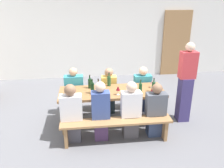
# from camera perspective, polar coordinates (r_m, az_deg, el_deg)

# --- Properties ---
(ground_plane) EXTENTS (24.00, 24.00, 0.00)m
(ground_plane) POSITION_cam_1_polar(r_m,az_deg,el_deg) (5.13, -0.00, -9.39)
(ground_plane) COLOR slate
(back_wall) EXTENTS (14.00, 0.20, 3.20)m
(back_wall) POSITION_cam_1_polar(r_m,az_deg,el_deg) (7.56, -2.92, 13.63)
(back_wall) COLOR silver
(back_wall) RESTS_ON ground
(wooden_door) EXTENTS (0.90, 0.06, 2.10)m
(wooden_door) POSITION_cam_1_polar(r_m,az_deg,el_deg) (8.08, 15.24, 9.46)
(wooden_door) COLOR #9E7247
(wooden_door) RESTS_ON ground
(tasting_table) EXTENTS (2.14, 0.75, 0.75)m
(tasting_table) POSITION_cam_1_polar(r_m,az_deg,el_deg) (4.82, -0.00, -2.54)
(tasting_table) COLOR olive
(tasting_table) RESTS_ON ground
(bench_near) EXTENTS (2.04, 0.30, 0.45)m
(bench_near) POSITION_cam_1_polar(r_m,az_deg,el_deg) (4.37, 1.08, -9.89)
(bench_near) COLOR #9E7247
(bench_near) RESTS_ON ground
(bench_far) EXTENTS (2.04, 0.30, 0.45)m
(bench_far) POSITION_cam_1_polar(r_m,az_deg,el_deg) (5.56, -0.84, -2.67)
(bench_far) COLOR #9E7247
(bench_far) RESTS_ON ground
(wine_bottle_0) EXTENTS (0.07, 0.07, 0.29)m
(wine_bottle_0) POSITION_cam_1_polar(r_m,az_deg,el_deg) (4.78, 10.03, -0.62)
(wine_bottle_0) COLOR #234C2D
(wine_bottle_0) RESTS_ON tasting_table
(wine_bottle_1) EXTENTS (0.08, 0.08, 0.30)m
(wine_bottle_1) POSITION_cam_1_polar(r_m,az_deg,el_deg) (5.01, -0.72, 0.77)
(wine_bottle_1) COLOR #234C2D
(wine_bottle_1) RESTS_ON tasting_table
(wine_bottle_2) EXTENTS (0.07, 0.07, 0.34)m
(wine_bottle_2) POSITION_cam_1_polar(r_m,az_deg,el_deg) (4.55, -3.31, -1.27)
(wine_bottle_2) COLOR #332814
(wine_bottle_2) RESTS_ON tasting_table
(wine_bottle_3) EXTENTS (0.07, 0.07, 0.30)m
(wine_bottle_3) POSITION_cam_1_polar(r_m,az_deg,el_deg) (4.64, -4.78, -0.95)
(wine_bottle_3) COLOR #143319
(wine_bottle_3) RESTS_ON tasting_table
(wine_bottle_4) EXTENTS (0.08, 0.08, 0.29)m
(wine_bottle_4) POSITION_cam_1_polar(r_m,az_deg,el_deg) (4.91, -5.38, 0.19)
(wine_bottle_4) COLOR #143319
(wine_bottle_4) RESTS_ON tasting_table
(wine_bottle_5) EXTENTS (0.07, 0.07, 0.30)m
(wine_bottle_5) POSITION_cam_1_polar(r_m,az_deg,el_deg) (4.63, 6.89, -1.11)
(wine_bottle_5) COLOR #194723
(wine_bottle_5) RESTS_ON tasting_table
(wine_glass_0) EXTENTS (0.06, 0.06, 0.15)m
(wine_glass_0) POSITION_cam_1_polar(r_m,az_deg,el_deg) (4.64, 9.75, -1.39)
(wine_glass_0) COLOR silver
(wine_glass_0) RESTS_ON tasting_table
(wine_glass_1) EXTENTS (0.08, 0.08, 0.19)m
(wine_glass_1) POSITION_cam_1_polar(r_m,az_deg,el_deg) (4.56, 1.47, -1.07)
(wine_glass_1) COLOR silver
(wine_glass_1) RESTS_ON tasting_table
(wine_glass_2) EXTENTS (0.08, 0.08, 0.17)m
(wine_glass_2) POSITION_cam_1_polar(r_m,az_deg,el_deg) (4.98, 9.75, 0.44)
(wine_glass_2) COLOR silver
(wine_glass_2) RESTS_ON tasting_table
(wine_glass_3) EXTENTS (0.07, 0.07, 0.17)m
(wine_glass_3) POSITION_cam_1_polar(r_m,az_deg,el_deg) (4.66, 4.56, -0.92)
(wine_glass_3) COLOR silver
(wine_glass_3) RESTS_ON tasting_table
(seated_guest_near_0) EXTENTS (0.39, 0.24, 1.14)m
(seated_guest_near_0) POSITION_cam_1_polar(r_m,az_deg,el_deg) (4.39, -9.75, -7.35)
(seated_guest_near_0) COLOR #50505B
(seated_guest_near_0) RESTS_ON ground
(seated_guest_near_1) EXTENTS (0.33, 0.24, 1.16)m
(seated_guest_near_1) POSITION_cam_1_polar(r_m,az_deg,el_deg) (4.38, -2.76, -6.87)
(seated_guest_near_1) COLOR #4E335A
(seated_guest_near_1) RESTS_ON ground
(seated_guest_near_2) EXTENTS (0.37, 0.24, 1.13)m
(seated_guest_near_2) POSITION_cam_1_polar(r_m,az_deg,el_deg) (4.46, 4.60, -6.63)
(seated_guest_near_2) COLOR #4E4A4E
(seated_guest_near_2) RESTS_ON ground
(seated_guest_near_3) EXTENTS (0.38, 0.24, 1.08)m
(seated_guest_near_3) POSITION_cam_1_polar(r_m,az_deg,el_deg) (4.58, 10.50, -6.55)
(seated_guest_near_3) COLOR #364567
(seated_guest_near_3) RESTS_ON ground
(seated_guest_far_0) EXTENTS (0.42, 0.24, 1.11)m
(seated_guest_far_0) POSITION_cam_1_polar(r_m,az_deg,el_deg) (5.34, -9.09, -2.15)
(seated_guest_far_0) COLOR #484D43
(seated_guest_far_0) RESTS_ON ground
(seated_guest_far_1) EXTENTS (0.33, 0.24, 1.07)m
(seated_guest_far_1) POSITION_cam_1_polar(r_m,az_deg,el_deg) (5.36, -0.76, -1.85)
(seated_guest_far_1) COLOR #344953
(seated_guest_far_1) RESTS_ON ground
(seated_guest_far_2) EXTENTS (0.39, 0.24, 1.07)m
(seated_guest_far_2) POSITION_cam_1_polar(r_m,az_deg,el_deg) (5.49, 7.34, -1.50)
(seated_guest_far_2) COLOR navy
(seated_guest_far_2) RESTS_ON ground
(standing_host) EXTENTS (0.33, 0.24, 1.72)m
(standing_host) POSITION_cam_1_polar(r_m,az_deg,el_deg) (5.12, 17.44, -0.03)
(standing_host) COLOR navy
(standing_host) RESTS_ON ground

